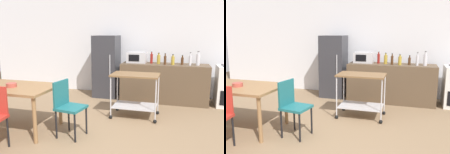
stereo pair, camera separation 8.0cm
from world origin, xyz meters
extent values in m
plane|color=#8C7051|center=(0.00, 0.00, 0.00)|extent=(12.00, 12.00, 0.00)
cube|color=white|center=(0.00, 3.20, 1.45)|extent=(8.40, 0.12, 2.90)
cube|color=brown|center=(0.90, 2.60, 0.45)|extent=(2.00, 0.64, 0.90)
cube|color=olive|center=(-1.46, 0.22, 0.73)|extent=(1.50, 0.90, 0.04)
cylinder|color=olive|center=(-0.77, -0.17, 0.35)|extent=(0.06, 0.06, 0.71)
cylinder|color=olive|center=(-0.77, 0.61, 0.35)|extent=(0.06, 0.06, 0.71)
cylinder|color=black|center=(-1.08, -0.38, 0.23)|extent=(0.03, 0.03, 0.45)
cube|color=#1E666B|center=(-0.36, 0.21, 0.47)|extent=(0.45, 0.45, 0.04)
cube|color=#1E666B|center=(-0.54, 0.23, 0.69)|extent=(0.08, 0.38, 0.40)
cylinder|color=black|center=(-0.21, 0.01, 0.23)|extent=(0.03, 0.03, 0.45)
cylinder|color=black|center=(-0.17, 0.35, 0.23)|extent=(0.03, 0.03, 0.45)
cylinder|color=black|center=(-0.55, 0.06, 0.23)|extent=(0.03, 0.03, 0.45)
cylinder|color=black|center=(-0.50, 0.40, 0.23)|extent=(0.03, 0.03, 0.45)
cube|color=#333338|center=(-0.55, 2.70, 0.78)|extent=(0.60, 0.60, 1.55)
cylinder|color=silver|center=(-0.37, 2.39, 0.85)|extent=(0.02, 0.02, 0.50)
cube|color=brown|center=(0.44, 1.36, 0.83)|extent=(0.90, 0.56, 0.03)
cube|color=silver|center=(0.44, 1.36, 0.22)|extent=(0.83, 0.52, 0.02)
cylinder|color=silver|center=(0.02, 1.11, 0.45)|extent=(0.02, 0.02, 0.76)
sphere|color=black|center=(0.02, 1.11, 0.04)|extent=(0.07, 0.07, 0.07)
cylinder|color=silver|center=(0.86, 1.11, 0.45)|extent=(0.02, 0.02, 0.76)
sphere|color=black|center=(0.86, 1.11, 0.04)|extent=(0.07, 0.07, 0.07)
cylinder|color=silver|center=(0.02, 1.61, 0.45)|extent=(0.02, 0.02, 0.76)
sphere|color=black|center=(0.02, 1.61, 0.04)|extent=(0.07, 0.07, 0.07)
cylinder|color=silver|center=(0.86, 1.61, 0.45)|extent=(0.02, 0.02, 0.76)
sphere|color=black|center=(0.86, 1.61, 0.04)|extent=(0.07, 0.07, 0.07)
cube|color=silver|center=(0.23, 2.68, 1.03)|extent=(0.46, 0.34, 0.26)
cube|color=black|center=(0.19, 2.51, 1.03)|extent=(0.25, 0.01, 0.16)
cylinder|color=maroon|center=(0.59, 2.65, 1.01)|extent=(0.06, 0.06, 0.22)
cylinder|color=maroon|center=(0.59, 2.65, 1.14)|extent=(0.03, 0.03, 0.04)
cylinder|color=black|center=(0.59, 2.65, 1.17)|extent=(0.03, 0.03, 0.01)
cylinder|color=gold|center=(0.76, 2.62, 1.00)|extent=(0.08, 0.08, 0.20)
cylinder|color=gold|center=(0.76, 2.62, 1.12)|extent=(0.04, 0.04, 0.04)
cylinder|color=black|center=(0.76, 2.62, 1.15)|extent=(0.04, 0.04, 0.01)
cylinder|color=#4C2D19|center=(0.92, 2.51, 1.00)|extent=(0.06, 0.06, 0.20)
cylinder|color=#4C2D19|center=(0.92, 2.51, 1.12)|extent=(0.03, 0.03, 0.05)
cylinder|color=black|center=(0.92, 2.51, 1.15)|extent=(0.03, 0.03, 0.01)
cylinder|color=gold|center=(1.09, 2.50, 0.99)|extent=(0.08, 0.08, 0.19)
cylinder|color=gold|center=(1.09, 2.50, 1.11)|extent=(0.03, 0.03, 0.04)
cylinder|color=black|center=(1.09, 2.50, 1.13)|extent=(0.04, 0.04, 0.01)
cylinder|color=#4C2D19|center=(1.30, 2.60, 0.98)|extent=(0.06, 0.06, 0.16)
cylinder|color=#4C2D19|center=(1.30, 2.60, 1.08)|extent=(0.03, 0.03, 0.04)
cylinder|color=black|center=(1.30, 2.60, 1.11)|extent=(0.03, 0.03, 0.01)
cylinder|color=silver|center=(1.46, 2.51, 1.01)|extent=(0.06, 0.06, 0.22)
cylinder|color=silver|center=(1.46, 2.51, 1.15)|extent=(0.03, 0.03, 0.06)
cylinder|color=black|center=(1.46, 2.51, 1.19)|extent=(0.03, 0.03, 0.01)
cylinder|color=silver|center=(1.63, 2.56, 1.02)|extent=(0.08, 0.08, 0.24)
cylinder|color=silver|center=(1.63, 2.56, 1.18)|extent=(0.04, 0.04, 0.06)
cylinder|color=black|center=(1.63, 2.56, 1.21)|extent=(0.04, 0.04, 0.01)
cylinder|color=#B24C3F|center=(-1.39, 0.16, 0.78)|extent=(0.17, 0.17, 0.06)
camera|label=1|loc=(1.24, -3.06, 1.64)|focal=38.27mm
camera|label=2|loc=(1.32, -3.03, 1.64)|focal=38.27mm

